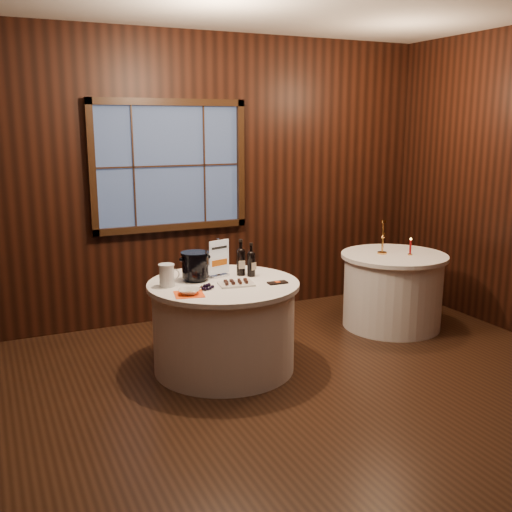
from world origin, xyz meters
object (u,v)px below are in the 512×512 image
red_candle (410,248)px  glass_pitcher (167,275)px  sign_stand (219,264)px  port_bottle_left (241,260)px  main_table (224,325)px  chocolate_box (278,283)px  port_bottle_right (251,262)px  grape_bunch (208,287)px  cracker_bowl (189,291)px  ice_bucket (195,266)px  chocolate_plate (236,283)px  side_table (392,290)px  brass_candlestick (383,242)px

red_candle → glass_pitcher: bearing=-177.2°
sign_stand → port_bottle_left: 0.20m
port_bottle_left → glass_pitcher: 0.70m
main_table → chocolate_box: size_ratio=7.81×
port_bottle_right → grape_bunch: size_ratio=1.58×
port_bottle_left → cracker_bowl: size_ratio=1.96×
glass_pitcher → ice_bucket: bearing=21.6°
cracker_bowl → main_table: bearing=31.2°
grape_bunch → port_bottle_right: bearing=27.2°
port_bottle_left → ice_bucket: bearing=-168.5°
chocolate_plate → grape_bunch: size_ratio=1.65×
grape_bunch → red_candle: bearing=8.9°
cracker_bowl → port_bottle_right: bearing=25.2°
sign_stand → red_candle: bearing=-16.2°
cracker_bowl → ice_bucket: bearing=64.0°
sign_stand → chocolate_box: size_ratio=2.05×
chocolate_box → red_candle: red_candle is taller
red_candle → ice_bucket: bearing=-178.9°
side_table → port_bottle_left: port_bottle_left is taller
port_bottle_right → glass_pitcher: port_bottle_right is taller
main_table → brass_candlestick: 2.00m
glass_pitcher → red_candle: glass_pitcher is taller
grape_bunch → port_bottle_left: bearing=37.2°
port_bottle_right → grape_bunch: 0.57m
cracker_bowl → side_table: bearing=12.6°
side_table → brass_candlestick: brass_candlestick is taller
main_table → port_bottle_left: port_bottle_left is taller
chocolate_plate → chocolate_box: 0.35m
grape_bunch → red_candle: size_ratio=1.07×
main_table → brass_candlestick: brass_candlestick is taller
ice_bucket → chocolate_box: (0.59, -0.38, -0.12)m
main_table → side_table: 2.02m
side_table → brass_candlestick: bearing=146.7°
cracker_bowl → red_candle: 2.53m
sign_stand → red_candle: sign_stand is taller
port_bottle_left → brass_candlestick: (1.67, 0.21, -0.01)m
port_bottle_right → side_table: bearing=-9.6°
cracker_bowl → grape_bunch: bearing=19.4°
main_table → side_table: (2.00, 0.30, 0.00)m
ice_bucket → red_candle: bearing=1.1°
brass_candlestick → red_candle: bearing=-37.4°
sign_stand → port_bottle_right: (0.26, -0.10, 0.01)m
main_table → chocolate_box: 0.60m
sign_stand → ice_bucket: (-0.23, -0.04, 0.02)m
port_bottle_left → chocolate_box: port_bottle_left is taller
main_table → port_bottle_right: port_bottle_right is taller
brass_candlestick → cracker_bowl: bearing=-165.3°
main_table → glass_pitcher: bearing=171.5°
port_bottle_left → chocolate_box: 0.44m
main_table → chocolate_plate: 0.42m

